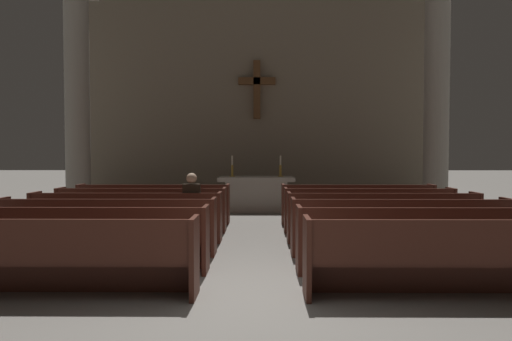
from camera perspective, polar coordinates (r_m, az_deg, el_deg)
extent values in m
plane|color=gray|center=(5.72, -0.66, -15.12)|extent=(80.00, 80.00, 0.00)
cube|color=#4C2319|center=(6.16, -24.33, -9.97)|extent=(3.49, 0.40, 0.05)
cube|color=#4C2319|center=(5.91, -25.30, -7.79)|extent=(3.49, 0.05, 0.50)
cube|color=#4C2319|center=(6.37, -23.61, -11.64)|extent=(3.49, 0.04, 0.40)
cube|color=#4C2319|center=(5.63, -7.53, -10.42)|extent=(0.06, 0.50, 0.95)
cube|color=#4C2319|center=(7.20, -20.46, -8.18)|extent=(3.49, 0.40, 0.05)
cube|color=#4C2319|center=(6.95, -21.16, -6.26)|extent=(3.49, 0.05, 0.50)
cube|color=#4C2319|center=(7.40, -19.93, -9.65)|extent=(3.49, 0.04, 0.40)
cube|color=#4C2319|center=(6.75, -6.15, -8.31)|extent=(0.06, 0.50, 0.95)
cube|color=#4C2319|center=(8.26, -17.59, -6.81)|extent=(3.49, 0.40, 0.05)
cube|color=#4C2319|center=(8.01, -18.12, -5.11)|extent=(3.49, 0.05, 0.50)
cube|color=#4C2319|center=(8.47, -17.19, -8.13)|extent=(3.49, 0.04, 0.40)
cube|color=#4C2319|center=(7.87, -5.17, -6.80)|extent=(0.06, 0.50, 0.95)
cube|color=#4C2319|center=(8.95, -28.57, -5.97)|extent=(0.06, 0.50, 0.95)
cube|color=#4C2319|center=(9.35, -15.40, -5.75)|extent=(3.49, 0.40, 0.05)
cube|color=#4C2319|center=(9.10, -15.80, -4.23)|extent=(3.49, 0.05, 0.50)
cube|color=#4C2319|center=(9.55, -15.09, -6.94)|extent=(3.49, 0.04, 0.40)
cube|color=#4C2319|center=(9.00, -4.45, -5.66)|extent=(0.06, 0.50, 0.95)
cube|color=#4C2319|center=(9.95, -25.35, -5.11)|extent=(0.06, 0.50, 0.95)
cube|color=#4C2319|center=(10.44, -13.67, -4.91)|extent=(3.49, 0.40, 0.05)
cube|color=#4C2319|center=(10.20, -13.99, -3.53)|extent=(3.49, 0.05, 0.50)
cube|color=#4C2319|center=(10.65, -13.42, -5.99)|extent=(3.49, 0.04, 0.40)
cube|color=#4C2319|center=(10.13, -3.89, -4.78)|extent=(0.06, 0.50, 0.95)
cube|color=#4C2319|center=(10.99, -22.73, -4.40)|extent=(0.06, 0.50, 0.95)
cube|color=#4C2319|center=(11.55, -12.27, -4.22)|extent=(3.49, 0.40, 0.05)
cube|color=#4C2319|center=(11.31, -12.54, -2.96)|extent=(3.49, 0.05, 0.50)
cube|color=#4C2319|center=(11.75, -12.07, -5.21)|extent=(3.49, 0.04, 0.40)
cube|color=#4C2319|center=(11.27, -3.44, -4.08)|extent=(0.06, 0.50, 0.95)
cube|color=#4C2319|center=(12.04, -20.58, -3.81)|extent=(0.06, 0.50, 0.95)
cube|color=#4C2319|center=(6.07, 23.40, -10.14)|extent=(3.49, 0.40, 0.05)
cube|color=#4C2319|center=(5.82, 24.31, -7.93)|extent=(3.49, 0.05, 0.50)
cube|color=#4C2319|center=(6.28, 22.72, -11.82)|extent=(3.49, 0.04, 0.40)
cube|color=#4C2319|center=(5.60, 6.24, -10.47)|extent=(0.06, 0.50, 0.95)
cube|color=#4C2319|center=(7.12, 19.78, -8.28)|extent=(3.49, 0.40, 0.05)
cube|color=#4C2319|center=(6.87, 20.43, -6.35)|extent=(3.49, 0.05, 0.50)
cube|color=#4C2319|center=(7.33, 19.28, -9.76)|extent=(3.49, 0.04, 0.40)
cube|color=#4C2319|center=(6.72, 5.25, -8.34)|extent=(0.06, 0.50, 0.95)
cube|color=#4C2319|center=(8.19, 17.11, -6.88)|extent=(3.49, 0.40, 0.05)
cube|color=#4C2319|center=(7.94, 17.60, -5.17)|extent=(3.49, 0.05, 0.50)
cube|color=#4C2319|center=(8.40, 16.74, -8.21)|extent=(3.49, 0.04, 0.40)
cube|color=#4C2319|center=(7.85, 4.56, -6.82)|extent=(0.06, 0.50, 0.95)
cube|color=#4C2319|center=(8.84, 28.31, -6.06)|extent=(0.06, 0.50, 0.95)
cube|color=#4C2319|center=(9.29, 15.08, -5.80)|extent=(3.49, 0.40, 0.05)
cube|color=#4C2319|center=(9.04, 15.46, -4.26)|extent=(3.49, 0.05, 0.50)
cube|color=#4C2319|center=(9.49, 14.80, -7.00)|extent=(3.49, 0.04, 0.40)
cube|color=#4C2319|center=(8.98, 4.04, -5.68)|extent=(0.06, 0.50, 0.95)
cube|color=#4C2319|center=(9.86, 25.19, -5.18)|extent=(0.06, 0.50, 0.95)
cube|color=#4C2319|center=(10.39, 13.49, -4.94)|extent=(3.49, 0.40, 0.05)
cube|color=#4C2319|center=(10.14, 13.79, -3.55)|extent=(3.49, 0.05, 0.50)
cube|color=#4C2319|center=(10.59, 13.26, -6.03)|extent=(3.49, 0.04, 0.40)
cube|color=#4C2319|center=(10.12, 3.64, -4.79)|extent=(0.06, 0.50, 0.95)
cube|color=#4C2319|center=(10.90, 22.67, -4.45)|extent=(0.06, 0.50, 0.95)
cube|color=#4C2319|center=(11.50, 12.20, -4.24)|extent=(3.49, 0.40, 0.05)
cube|color=#4C2319|center=(11.26, 12.45, -2.98)|extent=(3.49, 0.05, 0.50)
cube|color=#4C2319|center=(11.71, 12.02, -5.24)|extent=(3.49, 0.04, 0.40)
cube|color=#4C2319|center=(11.25, 3.32, -4.08)|extent=(0.06, 0.50, 0.95)
cube|color=#4C2319|center=(11.96, 20.60, -3.85)|extent=(0.06, 0.50, 0.95)
cube|color=#9E998E|center=(14.39, -20.78, -4.36)|extent=(0.96, 0.96, 0.20)
cylinder|color=#9E998E|center=(14.37, -20.94, 7.51)|extent=(0.69, 0.69, 6.15)
cube|color=#9E998E|center=(14.31, 20.97, -4.40)|extent=(0.96, 0.96, 0.20)
cylinder|color=#9E998E|center=(14.29, 21.13, 7.54)|extent=(0.69, 0.69, 6.15)
cube|color=#A8A399|center=(13.61, 0.04, -3.15)|extent=(1.76, 0.72, 0.88)
cube|color=#A8A399|center=(13.57, 0.04, -1.04)|extent=(2.20, 0.90, 0.12)
cube|color=silver|center=(13.57, 0.04, -0.77)|extent=(2.09, 0.86, 0.01)
cylinder|color=#B79338|center=(13.59, -2.91, -0.69)|extent=(0.16, 0.16, 0.02)
cylinder|color=#B79338|center=(13.58, -2.91, -0.04)|extent=(0.07, 0.07, 0.34)
cylinder|color=silver|center=(13.57, -2.92, 1.25)|extent=(0.04, 0.04, 0.27)
cylinder|color=#B79338|center=(13.58, 3.00, -0.70)|extent=(0.16, 0.16, 0.02)
cylinder|color=#B79338|center=(13.57, 3.00, -0.04)|extent=(0.07, 0.07, 0.34)
cylinder|color=silver|center=(13.56, 3.00, 1.25)|extent=(0.04, 0.04, 0.27)
cube|color=gray|center=(16.03, 0.11, 8.45)|extent=(11.30, 0.25, 6.91)
cube|color=brown|center=(15.84, 0.11, 9.79)|extent=(0.23, 0.23, 1.93)
cube|color=brown|center=(15.88, 0.11, 10.83)|extent=(1.24, 0.23, 0.23)
cube|color=#26262B|center=(9.29, -7.59, -6.99)|extent=(0.24, 0.14, 0.45)
cube|color=#26262B|center=(9.12, -7.71, -5.35)|extent=(0.28, 0.36, 0.12)
cube|color=#2D2319|center=(8.96, -7.84, -3.36)|extent=(0.32, 0.20, 0.54)
sphere|color=beige|center=(8.93, -7.86, -0.93)|extent=(0.20, 0.20, 0.20)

